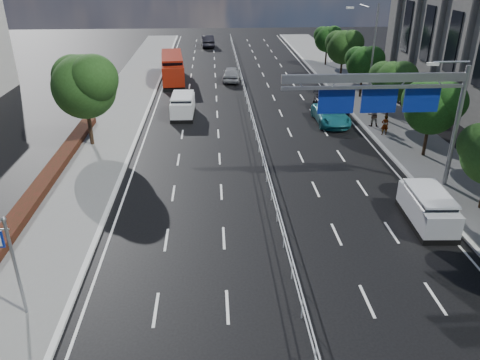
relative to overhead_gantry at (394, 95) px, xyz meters
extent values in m
plane|color=black|center=(-6.74, -10.05, -5.61)|extent=(160.00, 160.00, 0.00)
cube|color=slate|center=(-18.24, -10.05, -5.54)|extent=(5.00, 140.00, 0.14)
cube|color=silver|center=(-15.74, -10.05, -5.54)|extent=(0.25, 140.00, 0.15)
cube|color=silver|center=(-6.74, 12.45, -4.61)|extent=(0.05, 85.00, 0.05)
cube|color=silver|center=(-6.74, 12.45, -5.06)|extent=(0.05, 85.00, 0.05)
cube|color=black|center=(-20.04, -5.05, -5.25)|extent=(1.00, 36.00, 0.44)
cylinder|color=gray|center=(-17.24, -10.05, -3.51)|extent=(0.12, 0.12, 4.20)
sphere|color=gray|center=(-17.24, -10.05, -1.36)|extent=(0.18, 0.18, 0.18)
cylinder|color=gray|center=(3.86, -0.05, -2.01)|extent=(0.28, 0.28, 7.20)
cube|color=gray|center=(-1.14, -0.05, 0.99)|extent=(10.20, 0.25, 0.45)
cube|color=gray|center=(-1.14, -0.05, 0.49)|extent=(10.20, 0.18, 0.18)
cylinder|color=gray|center=(2.86, -0.05, 1.79)|extent=(2.00, 0.10, 0.10)
cube|color=silver|center=(1.86, -0.05, 1.69)|extent=(0.60, 0.25, 0.15)
cube|color=navy|center=(1.66, 0.13, -0.31)|extent=(2.00, 0.08, 1.40)
cube|color=white|center=(1.66, 0.18, -0.31)|extent=(1.80, 0.02, 1.20)
cube|color=navy|center=(-0.74, 0.13, -0.31)|extent=(2.00, 0.08, 1.40)
cube|color=white|center=(-0.74, 0.18, -0.31)|extent=(1.80, 0.02, 1.20)
cube|color=navy|center=(-3.14, 0.13, -0.31)|extent=(2.00, 0.08, 1.40)
cube|color=white|center=(-3.14, 0.18, -0.31)|extent=(1.80, 0.02, 1.20)
cylinder|color=gray|center=(4.06, 15.95, -1.11)|extent=(0.16, 0.16, 9.00)
cylinder|color=gray|center=(2.86, 15.95, 3.19)|extent=(0.10, 2.40, 0.10)
cube|color=silver|center=(1.66, 15.95, 3.04)|extent=(0.60, 0.25, 0.15)
cylinder|color=black|center=(-18.74, 7.95, -3.86)|extent=(0.28, 0.28, 3.50)
sphere|color=#1D3C13|center=(-18.74, 7.95, -1.27)|extent=(4.40, 4.40, 4.40)
sphere|color=#1D3C13|center=(-17.86, 7.29, -0.57)|extent=(3.30, 3.30, 3.30)
sphere|color=#1D3C13|center=(-19.51, 8.61, -0.71)|extent=(3.08, 3.08, 3.08)
sphere|color=#1D3C13|center=(3.90, -2.57, -1.97)|extent=(2.24, 2.24, 2.24)
cylinder|color=black|center=(4.46, 4.45, -4.21)|extent=(0.22, 0.22, 2.80)
sphere|color=black|center=(4.46, 4.45, -2.13)|extent=(3.50, 3.50, 3.50)
sphere|color=black|center=(5.16, 3.92, -1.57)|extent=(2.62, 2.62, 2.62)
sphere|color=black|center=(3.85, 4.97, -1.69)|extent=(2.45, 2.45, 2.45)
cylinder|color=black|center=(4.46, 11.95, -4.26)|extent=(0.22, 0.22, 2.70)
sphere|color=#1D3C13|center=(4.46, 11.95, -2.26)|extent=(3.30, 3.30, 3.30)
sphere|color=#1D3C13|center=(5.12, 11.45, -1.72)|extent=(2.48, 2.48, 2.47)
sphere|color=#1D3C13|center=(3.88, 12.44, -1.83)|extent=(2.31, 2.31, 2.31)
cylinder|color=black|center=(4.46, 19.45, -4.28)|extent=(0.21, 0.21, 2.65)
sphere|color=black|center=(4.46, 19.45, -2.32)|extent=(3.20, 3.20, 3.20)
sphere|color=black|center=(5.10, 18.97, -1.79)|extent=(2.40, 2.40, 2.40)
sphere|color=black|center=(3.90, 19.93, -1.90)|extent=(2.24, 2.24, 2.24)
cylinder|color=black|center=(4.46, 26.95, -4.18)|extent=(0.23, 0.23, 2.85)
sphere|color=#1D3C13|center=(4.46, 26.95, -2.07)|extent=(3.60, 3.60, 3.60)
sphere|color=#1D3C13|center=(5.18, 26.41, -1.50)|extent=(2.70, 2.70, 2.70)
sphere|color=#1D3C13|center=(3.83, 27.49, -1.62)|extent=(2.52, 2.52, 2.52)
cylinder|color=black|center=(4.46, 34.45, -4.31)|extent=(0.21, 0.21, 2.60)
sphere|color=black|center=(4.46, 34.45, -2.38)|extent=(3.10, 3.10, 3.10)
sphere|color=black|center=(5.08, 33.98, -1.86)|extent=(2.32, 2.33, 2.32)
sphere|color=black|center=(3.92, 34.91, -1.97)|extent=(2.17, 2.17, 2.17)
cube|color=black|center=(-12.48, 14.66, -5.45)|extent=(1.98, 4.38, 0.31)
cube|color=white|center=(-12.48, 14.66, -4.70)|extent=(1.94, 4.29, 1.28)
cube|color=black|center=(-12.48, 14.66, -4.06)|extent=(1.76, 3.10, 0.56)
cube|color=white|center=(-12.48, 14.66, -3.78)|extent=(1.84, 3.36, 0.11)
cylinder|color=black|center=(-13.28, 13.28, -5.29)|extent=(0.29, 0.64, 0.64)
cylinder|color=black|center=(-11.74, 13.24, -5.29)|extent=(0.29, 0.64, 0.64)
cylinder|color=black|center=(-13.21, 16.08, -5.29)|extent=(0.29, 0.64, 0.64)
cylinder|color=black|center=(-11.67, 16.04, -5.29)|extent=(0.29, 0.64, 0.64)
cube|color=black|center=(-14.24, 27.54, -5.46)|extent=(3.18, 9.82, 0.29)
cube|color=maroon|center=(-14.24, 27.54, -4.22)|extent=(3.11, 9.63, 1.96)
cube|color=black|center=(-14.24, 27.54, -3.24)|extent=(2.69, 6.97, 0.86)
cube|color=maroon|center=(-14.24, 27.54, -2.81)|extent=(2.83, 7.55, 0.17)
cylinder|color=black|center=(-14.89, 24.34, -5.31)|extent=(0.31, 0.62, 0.59)
cylinder|color=black|center=(-13.01, 24.52, -5.31)|extent=(0.31, 0.62, 0.59)
cylinder|color=black|center=(-15.47, 30.56, -5.31)|extent=(0.31, 0.62, 0.59)
cylinder|color=black|center=(-13.59, 30.73, -5.31)|extent=(0.31, 0.62, 0.59)
imported|color=#93969A|center=(-7.74, 27.12, -4.81)|extent=(2.29, 4.80, 1.58)
imported|color=black|center=(-10.49, 49.26, -4.75)|extent=(2.24, 5.32, 1.71)
cube|color=black|center=(0.92, -4.22, -5.46)|extent=(2.03, 4.37, 0.29)
cube|color=#B7BABF|center=(0.92, -4.22, -4.75)|extent=(1.99, 4.28, 1.21)
cube|color=black|center=(0.92, -4.22, -4.15)|extent=(1.79, 3.10, 0.53)
cube|color=#B7BABF|center=(0.92, -4.22, -3.88)|extent=(1.87, 3.36, 0.11)
cylinder|color=black|center=(0.10, -5.57, -5.30)|extent=(0.29, 0.61, 0.60)
cylinder|color=black|center=(1.59, -5.64, -5.30)|extent=(0.29, 0.61, 0.60)
cylinder|color=black|center=(0.24, -2.80, -5.30)|extent=(0.29, 0.61, 0.60)
cylinder|color=black|center=(1.73, -2.88, -5.30)|extent=(0.29, 0.61, 0.60)
imported|color=#196874|center=(-0.24, 11.95, -4.88)|extent=(2.45, 5.26, 1.46)
imported|color=black|center=(0.34, 14.58, -4.86)|extent=(2.49, 5.27, 1.49)
imported|color=gray|center=(3.12, 8.59, -4.70)|extent=(0.58, 0.39, 1.54)
imported|color=gray|center=(2.86, 10.68, -4.54)|extent=(0.92, 0.73, 1.85)
camera|label=1|loc=(-9.91, -24.51, 6.84)|focal=35.00mm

